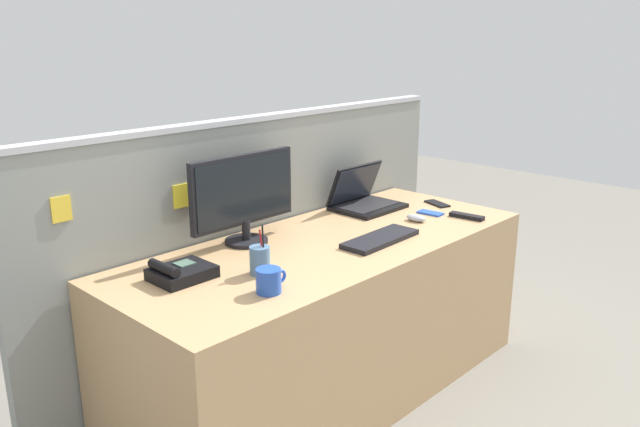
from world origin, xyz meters
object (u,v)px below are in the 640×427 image
pen_cup (260,260)px  cell_phone_blue_case (430,213)px  desktop_monitor (244,195)px  desk_phone (180,272)px  tv_remote (467,216)px  keyboard_main (380,239)px  laptop (363,198)px  computer_mouse_right_hand (416,218)px  cell_phone_black_slab (437,204)px  coffee_mug (269,281)px

pen_cup → cell_phone_blue_case: 1.12m
desktop_monitor → desk_phone: bearing=-160.7°
pen_cup → desk_phone: bearing=144.5°
tv_remote → keyboard_main: bearing=164.5°
keyboard_main → cell_phone_blue_case: size_ratio=3.15×
laptop → computer_mouse_right_hand: 0.34m
keyboard_main → cell_phone_black_slab: size_ratio=2.67×
computer_mouse_right_hand → desktop_monitor: bearing=149.9°
pen_cup → tv_remote: 1.19m
desk_phone → pen_cup: (0.24, -0.17, 0.03)m
desktop_monitor → tv_remote: size_ratio=3.14×
desktop_monitor → coffee_mug: 0.59m
keyboard_main → laptop: bearing=46.1°
pen_cup → cell_phone_black_slab: (1.29, 0.07, -0.05)m
laptop → cell_phone_black_slab: bearing=-37.4°
desktop_monitor → cell_phone_black_slab: 1.14m
tv_remote → coffee_mug: 1.27m
laptop → desk_phone: size_ratio=1.59×
coffee_mug → computer_mouse_right_hand: bearing=6.9°
desk_phone → desktop_monitor: bearing=19.3°
desk_phone → coffee_mug: (0.14, -0.33, 0.02)m
tv_remote → coffee_mug: size_ratio=1.34×
desktop_monitor → pen_cup: 0.41m
desk_phone → tv_remote: (1.42, -0.35, -0.02)m
desk_phone → pen_cup: bearing=-35.5°
desktop_monitor → coffee_mug: (-0.29, -0.48, -0.17)m
desktop_monitor → laptop: size_ratio=1.57×
laptop → pen_cup: 1.02m
keyboard_main → pen_cup: pen_cup is taller
desk_phone → coffee_mug: coffee_mug is taller
keyboard_main → cell_phone_black_slab: (0.68, 0.16, -0.01)m
desktop_monitor → keyboard_main: (0.41, -0.42, -0.20)m
keyboard_main → coffee_mug: 0.71m
desk_phone → pen_cup: size_ratio=1.13×
desk_phone → computer_mouse_right_hand: desk_phone is taller
coffee_mug → desk_phone: bearing=113.7°
desktop_monitor → desk_phone: desktop_monitor is taller
desktop_monitor → coffee_mug: desktop_monitor is taller
laptop → computer_mouse_right_hand: size_ratio=3.40×
laptop → coffee_mug: (-1.07, -0.47, -0.01)m
coffee_mug → desktop_monitor: bearing=58.5°
tv_remote → desktop_monitor: bearing=146.0°
desktop_monitor → cell_phone_blue_case: desktop_monitor is taller
desk_phone → cell_phone_blue_case: (1.36, -0.18, -0.02)m
cell_phone_blue_case → desktop_monitor: bearing=155.4°
cell_phone_blue_case → laptop: bearing=109.5°
pen_cup → tv_remote: size_ratio=1.12×
laptop → keyboard_main: (-0.36, -0.40, -0.04)m
desk_phone → cell_phone_black_slab: size_ratio=1.46×
desktop_monitor → laptop: (0.78, -0.01, -0.16)m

